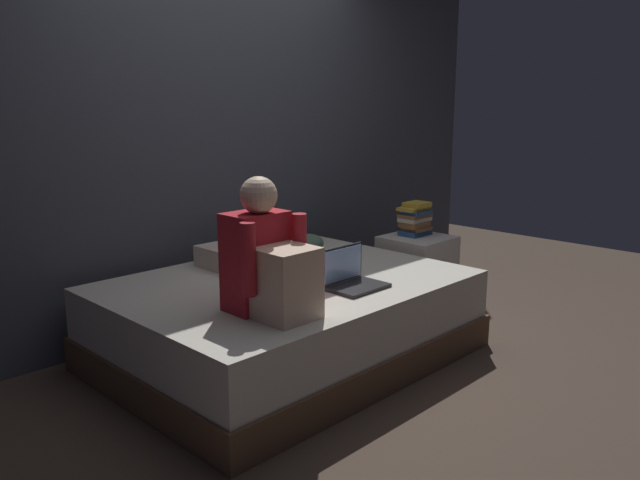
{
  "coord_description": "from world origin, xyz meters",
  "views": [
    {
      "loc": [
        -2.55,
        -2.27,
        1.47
      ],
      "look_at": [
        -0.13,
        0.1,
        0.72
      ],
      "focal_mm": 35.27,
      "sensor_mm": 36.0,
      "label": 1
    }
  ],
  "objects_px": {
    "book_stack": "(415,219)",
    "clothes_pile": "(304,244)",
    "bed": "(287,319)",
    "nightstand": "(417,272)",
    "pillow": "(247,253)",
    "laptop": "(351,278)",
    "person_sitting": "(268,262)"
  },
  "relations": [
    {
      "from": "laptop",
      "to": "person_sitting",
      "type": "bearing_deg",
      "value": 179.36
    },
    {
      "from": "laptop",
      "to": "bed",
      "type": "bearing_deg",
      "value": 110.47
    },
    {
      "from": "nightstand",
      "to": "person_sitting",
      "type": "distance_m",
      "value": 1.85
    },
    {
      "from": "bed",
      "to": "pillow",
      "type": "xyz_separation_m",
      "value": [
        0.08,
        0.45,
        0.3
      ]
    },
    {
      "from": "laptop",
      "to": "book_stack",
      "type": "relative_size",
      "value": 1.32
    },
    {
      "from": "person_sitting",
      "to": "pillow",
      "type": "distance_m",
      "value": 0.99
    },
    {
      "from": "bed",
      "to": "pillow",
      "type": "bearing_deg",
      "value": 80.3
    },
    {
      "from": "clothes_pile",
      "to": "person_sitting",
      "type": "bearing_deg",
      "value": -142.27
    },
    {
      "from": "laptop",
      "to": "pillow",
      "type": "bearing_deg",
      "value": 94.32
    },
    {
      "from": "person_sitting",
      "to": "clothes_pile",
      "type": "height_order",
      "value": "person_sitting"
    },
    {
      "from": "nightstand",
      "to": "pillow",
      "type": "relative_size",
      "value": 0.93
    },
    {
      "from": "book_stack",
      "to": "clothes_pile",
      "type": "height_order",
      "value": "book_stack"
    },
    {
      "from": "nightstand",
      "to": "clothes_pile",
      "type": "relative_size",
      "value": 1.95
    },
    {
      "from": "nightstand",
      "to": "pillow",
      "type": "height_order",
      "value": "pillow"
    },
    {
      "from": "nightstand",
      "to": "pillow",
      "type": "bearing_deg",
      "value": 160.61
    },
    {
      "from": "pillow",
      "to": "clothes_pile",
      "type": "height_order",
      "value": "pillow"
    },
    {
      "from": "nightstand",
      "to": "laptop",
      "type": "height_order",
      "value": "laptop"
    },
    {
      "from": "bed",
      "to": "book_stack",
      "type": "height_order",
      "value": "book_stack"
    },
    {
      "from": "nightstand",
      "to": "clothes_pile",
      "type": "distance_m",
      "value": 0.91
    },
    {
      "from": "book_stack",
      "to": "clothes_pile",
      "type": "distance_m",
      "value": 0.87
    },
    {
      "from": "pillow",
      "to": "laptop",
      "type": "bearing_deg",
      "value": -85.68
    },
    {
      "from": "nightstand",
      "to": "clothes_pile",
      "type": "xyz_separation_m",
      "value": [
        -0.78,
        0.37,
        0.27
      ]
    },
    {
      "from": "pillow",
      "to": "clothes_pile",
      "type": "bearing_deg",
      "value": -8.44
    },
    {
      "from": "book_stack",
      "to": "bed",
      "type": "bearing_deg",
      "value": -177.28
    },
    {
      "from": "bed",
      "to": "nightstand",
      "type": "xyz_separation_m",
      "value": [
        1.3,
        0.02,
        0.03
      ]
    },
    {
      "from": "bed",
      "to": "pillow",
      "type": "relative_size",
      "value": 3.57
    },
    {
      "from": "person_sitting",
      "to": "book_stack",
      "type": "bearing_deg",
      "value": 13.58
    },
    {
      "from": "bed",
      "to": "nightstand",
      "type": "bearing_deg",
      "value": 0.86
    },
    {
      "from": "person_sitting",
      "to": "book_stack",
      "type": "height_order",
      "value": "person_sitting"
    },
    {
      "from": "nightstand",
      "to": "pillow",
      "type": "distance_m",
      "value": 1.33
    },
    {
      "from": "person_sitting",
      "to": "laptop",
      "type": "height_order",
      "value": "person_sitting"
    },
    {
      "from": "person_sitting",
      "to": "book_stack",
      "type": "distance_m",
      "value": 1.83
    }
  ]
}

